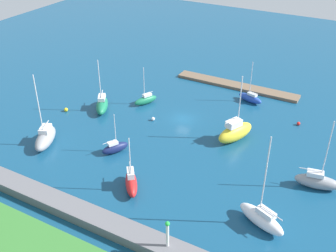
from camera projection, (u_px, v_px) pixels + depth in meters
water at (183, 119)px, 75.47m from camera, size 160.00×160.00×0.00m
pier_dock at (236, 86)px, 87.29m from camera, size 26.58×3.13×0.57m
breakwater at (80, 213)px, 52.99m from camera, size 59.73×3.03×1.39m
harbor_beacon at (167, 232)px, 46.13m from camera, size 0.56×0.56×3.73m
sailboat_green_lone_north at (146, 100)px, 80.27m from camera, size 3.49×5.13×7.77m
sailboat_gray_mid_basin at (45, 138)px, 67.52m from camera, size 5.28×7.54×12.77m
sailboat_yellow_by_breakwater at (235, 132)px, 68.49m from camera, size 5.24×7.87×11.63m
sailboat_blue_outer_mooring at (250, 98)px, 81.03m from camera, size 5.53×2.97×8.35m
sailboat_navy_far_north at (115, 148)px, 65.67m from camera, size 3.49×4.75×6.97m
sailboat_white_lone_south at (261, 218)px, 51.35m from camera, size 7.15×4.52×13.16m
sailboat_red_west_end at (131, 182)px, 57.54m from camera, size 4.79×5.52×8.81m
sailboat_green_east_end at (102, 105)px, 77.90m from camera, size 5.32×6.82×10.36m
sailboat_gray_inner_mooring at (317, 181)px, 57.90m from camera, size 6.60×3.08×11.01m
mooring_buoy_yellow at (66, 110)px, 77.82m from camera, size 0.75×0.75×0.75m
mooring_buoy_white at (153, 119)px, 74.85m from camera, size 0.67×0.67×0.67m
mooring_buoy_red at (298, 124)px, 73.39m from camera, size 0.66×0.66×0.66m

